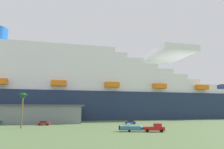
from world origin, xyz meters
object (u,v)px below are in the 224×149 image
pickup_truck (155,128)px  parked_car_green_wagon (3,123)px  parked_car_blue_suv (130,122)px  small_boat_on_trailer (133,128)px  palm_tree (23,98)px  parked_car_red_hatchback (44,123)px  cruise_ship (58,91)px

pickup_truck → parked_car_green_wagon: (-49.19, 35.96, -0.21)m
parked_car_blue_suv → pickup_truck: bearing=-92.1°
pickup_truck → small_boat_on_trailer: size_ratio=0.78×
palm_tree → parked_car_red_hatchback: bearing=66.1°
parked_car_red_hatchback → small_boat_on_trailer: bearing=-46.7°
small_boat_on_trailer → palm_tree: palm_tree is taller
cruise_ship → small_boat_on_trailer: 82.11m
pickup_truck → small_boat_on_trailer: (-5.67, 1.43, -0.08)m
parked_car_red_hatchback → parked_car_blue_suv: bearing=1.2°
parked_car_red_hatchback → pickup_truck: bearing=-42.6°
small_boat_on_trailer → parked_car_red_hatchback: size_ratio=1.70×
pickup_truck → palm_tree: 43.10m
pickup_truck → palm_tree: size_ratio=0.52×
small_boat_on_trailer → cruise_ship: bearing=109.3°
parked_car_blue_suv → small_boat_on_trailer: bearing=-103.0°
small_boat_on_trailer → palm_tree: size_ratio=0.67×
parked_car_green_wagon → parked_car_red_hatchback: size_ratio=1.01×
parked_car_green_wagon → cruise_ship: bearing=67.8°
palm_tree → parked_car_green_wagon: (-11.01, 17.81, -8.65)m
parked_car_red_hatchback → parked_car_green_wagon: bearing=160.7°
pickup_truck → palm_tree: (-38.17, 18.14, 8.44)m
pickup_truck → parked_car_blue_suv: (1.15, 30.92, -0.21)m
small_boat_on_trailer → parked_car_blue_suv: bearing=77.0°
pickup_truck → parked_car_green_wagon: bearing=143.8°
cruise_ship → pickup_truck: (32.26, -77.38, -16.24)m
cruise_ship → pickup_truck: 85.40m
palm_tree → parked_car_blue_suv: 42.24m
small_boat_on_trailer → pickup_truck: bearing=-14.2°
small_boat_on_trailer → parked_car_blue_suv: size_ratio=1.65×
cruise_ship → pickup_truck: size_ratio=50.02×
palm_tree → parked_car_green_wagon: palm_tree is taller
parked_car_blue_suv → cruise_ship: bearing=125.7°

